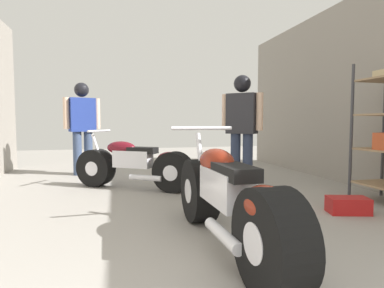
{
  "coord_description": "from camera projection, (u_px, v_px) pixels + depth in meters",
  "views": [
    {
      "loc": [
        -0.79,
        -0.15,
        1.02
      ],
      "look_at": [
        0.15,
        3.66,
        0.75
      ],
      "focal_mm": 29.6,
      "sensor_mm": 36.0,
      "label": 1
    }
  ],
  "objects": [
    {
      "name": "motorcycle_maroon_cruiser",
      "position": [
        227.0,
        200.0,
        2.51
      ],
      "size": [
        0.62,
        2.1,
        0.98
      ],
      "color": "black",
      "rests_on": "ground_plane"
    },
    {
      "name": "ground_plane",
      "position": [
        181.0,
        204.0,
        3.93
      ],
      "size": [
        17.47,
        17.47,
        0.0
      ],
      "primitive_type": "plane",
      "color": "gray"
    },
    {
      "name": "garage_partition_right",
      "position": [
        383.0,
        88.0,
        4.53
      ],
      "size": [
        0.08,
        8.01,
        3.03
      ],
      "primitive_type": "cube",
      "color": "gray",
      "rests_on": "ground_plane"
    },
    {
      "name": "red_toolbox",
      "position": [
        348.0,
        205.0,
        3.54
      ],
      "size": [
        0.48,
        0.35,
        0.18
      ],
      "primitive_type": "cube",
      "rotation": [
        0.0,
        0.0,
        -0.28
      ],
      "color": "#B21919",
      "rests_on": "ground_plane"
    },
    {
      "name": "motorcycle_black_naked",
      "position": [
        135.0,
        165.0,
        4.82
      ],
      "size": [
        1.75,
        1.24,
        0.9
      ],
      "color": "black",
      "rests_on": "ground_plane"
    },
    {
      "name": "mechanic_in_blue",
      "position": [
        242.0,
        120.0,
        5.08
      ],
      "size": [
        0.58,
        0.56,
        1.77
      ],
      "color": "#2D3851",
      "rests_on": "ground_plane"
    },
    {
      "name": "mechanic_with_helmet",
      "position": [
        82.0,
        120.0,
        6.11
      ],
      "size": [
        0.69,
        0.39,
        1.78
      ],
      "color": "#384766",
      "rests_on": "ground_plane"
    }
  ]
}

